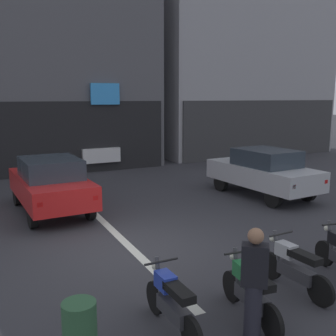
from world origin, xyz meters
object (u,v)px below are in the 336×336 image
(car_red_crossing_near, at_px, (50,183))
(motorcycle_blue_row_leftmost, at_px, (171,302))
(car_white_down_street, at_px, (89,148))
(motorcycle_green_row_left_mid, at_px, (250,290))
(trash_bin, at_px, (80,333))
(person_by_motorcycles, at_px, (254,285))
(car_silver_parked_kerbside, at_px, (263,171))
(motorcycle_silver_row_centre, at_px, (294,267))

(car_red_crossing_near, height_order, motorcycle_blue_row_leftmost, car_red_crossing_near)
(car_white_down_street, bearing_deg, motorcycle_green_row_left_mid, -95.61)
(car_red_crossing_near, xyz_separation_m, motorcycle_green_row_left_mid, (1.73, -7.25, -0.43))
(car_white_down_street, xyz_separation_m, motorcycle_blue_row_leftmost, (-2.70, -14.70, -0.43))
(motorcycle_blue_row_leftmost, bearing_deg, motorcycle_green_row_left_mid, -9.72)
(car_white_down_street, xyz_separation_m, trash_bin, (-4.07, -14.84, -0.46))
(car_red_crossing_near, xyz_separation_m, trash_bin, (-0.88, -7.18, -0.46))
(car_red_crossing_near, relative_size, car_white_down_street, 1.01)
(motorcycle_green_row_left_mid, relative_size, trash_bin, 1.96)
(person_by_motorcycles, bearing_deg, motorcycle_blue_row_leftmost, 140.56)
(car_red_crossing_near, bearing_deg, motorcycle_green_row_left_mid, -76.58)
(person_by_motorcycles, bearing_deg, motorcycle_green_row_left_mid, 56.15)
(car_silver_parked_kerbside, distance_m, car_white_down_street, 9.61)
(car_white_down_street, height_order, person_by_motorcycles, person_by_motorcycles)
(car_white_down_street, bearing_deg, car_silver_parked_kerbside, -67.15)
(car_silver_parked_kerbside, bearing_deg, trash_bin, -142.51)
(car_red_crossing_near, distance_m, car_white_down_street, 8.30)
(motorcycle_green_row_left_mid, distance_m, motorcycle_silver_row_centre, 1.29)
(car_silver_parked_kerbside, distance_m, motorcycle_green_row_left_mid, 7.99)
(car_red_crossing_near, bearing_deg, car_white_down_street, 67.36)
(motorcycle_green_row_left_mid, relative_size, person_by_motorcycles, 1.00)
(trash_bin, bearing_deg, car_white_down_street, 74.65)
(car_red_crossing_near, bearing_deg, motorcycle_blue_row_leftmost, -86.01)
(car_red_crossing_near, xyz_separation_m, motorcycle_silver_row_centre, (2.96, -6.88, -0.43))
(car_silver_parked_kerbside, height_order, motorcycle_blue_row_leftmost, car_silver_parked_kerbside)
(motorcycle_silver_row_centre, bearing_deg, person_by_motorcycles, -150.65)
(motorcycle_silver_row_centre, bearing_deg, motorcycle_green_row_left_mid, -163.31)
(car_silver_parked_kerbside, xyz_separation_m, motorcycle_blue_row_leftmost, (-6.43, -5.85, -0.43))
(car_white_down_street, distance_m, motorcycle_green_row_left_mid, 14.99)
(motorcycle_blue_row_leftmost, relative_size, person_by_motorcycles, 1.00)
(motorcycle_green_row_left_mid, xyz_separation_m, motorcycle_silver_row_centre, (1.23, 0.37, 0.00))
(car_silver_parked_kerbside, xyz_separation_m, trash_bin, (-7.80, -5.98, -0.46))
(car_red_crossing_near, distance_m, person_by_motorcycles, 7.89)
(motorcycle_blue_row_leftmost, distance_m, trash_bin, 1.38)
(car_silver_parked_kerbside, bearing_deg, person_by_motorcycles, -130.12)
(car_white_down_street, bearing_deg, car_red_crossing_near, -112.64)
(car_white_down_street, distance_m, motorcycle_silver_row_centre, 14.55)
(car_red_crossing_near, xyz_separation_m, car_silver_parked_kerbside, (6.92, -1.19, 0.00))
(person_by_motorcycles, distance_m, trash_bin, 2.37)
(motorcycle_silver_row_centre, bearing_deg, motorcycle_blue_row_leftmost, -176.35)
(trash_bin, bearing_deg, motorcycle_silver_row_centre, 4.41)
(car_silver_parked_kerbside, relative_size, motorcycle_blue_row_leftmost, 2.53)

